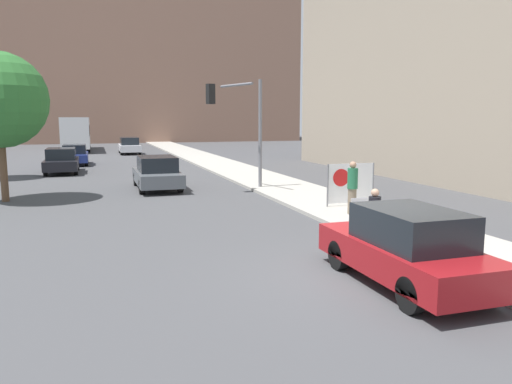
{
  "coord_description": "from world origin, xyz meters",
  "views": [
    {
      "loc": [
        -5.18,
        -8.76,
        3.25
      ],
      "look_at": [
        -0.36,
        6.07,
        0.95
      ],
      "focal_mm": 35.0,
      "sensor_mm": 36.0,
      "label": 1
    }
  ],
  "objects_px": {
    "jogger_on_sidewalk": "(352,187)",
    "parked_car_curbside": "(407,248)",
    "seated_protester": "(375,209)",
    "car_on_road_midblock": "(62,161)",
    "car_on_road_nearest": "(157,173)",
    "car_on_road_distant": "(75,155)",
    "traffic_light_pole": "(241,114)",
    "city_bus_on_road": "(76,132)",
    "car_on_road_far_lane": "(129,146)",
    "protest_banner": "(350,183)"
  },
  "relations": [
    {
      "from": "seated_protester",
      "to": "city_bus_on_road",
      "type": "xyz_separation_m",
      "value": [
        -8.88,
        42.36,
        1.15
      ]
    },
    {
      "from": "seated_protester",
      "to": "car_on_road_midblock",
      "type": "height_order",
      "value": "car_on_road_midblock"
    },
    {
      "from": "parked_car_curbside",
      "to": "car_on_road_distant",
      "type": "height_order",
      "value": "parked_car_curbside"
    },
    {
      "from": "seated_protester",
      "to": "car_on_road_distant",
      "type": "xyz_separation_m",
      "value": [
        -8.57,
        25.66,
        -0.06
      ]
    },
    {
      "from": "jogger_on_sidewalk",
      "to": "traffic_light_pole",
      "type": "height_order",
      "value": "traffic_light_pole"
    },
    {
      "from": "seated_protester",
      "to": "traffic_light_pole",
      "type": "bearing_deg",
      "value": 89.79
    },
    {
      "from": "traffic_light_pole",
      "to": "car_on_road_distant",
      "type": "distance_m",
      "value": 17.9
    },
    {
      "from": "protest_banner",
      "to": "traffic_light_pole",
      "type": "bearing_deg",
      "value": 114.49
    },
    {
      "from": "jogger_on_sidewalk",
      "to": "traffic_light_pole",
      "type": "relative_size",
      "value": 0.36
    },
    {
      "from": "car_on_road_midblock",
      "to": "car_on_road_distant",
      "type": "distance_m",
      "value": 5.42
    },
    {
      "from": "jogger_on_sidewalk",
      "to": "protest_banner",
      "type": "height_order",
      "value": "jogger_on_sidewalk"
    },
    {
      "from": "traffic_light_pole",
      "to": "protest_banner",
      "type": "bearing_deg",
      "value": -65.51
    },
    {
      "from": "jogger_on_sidewalk",
      "to": "city_bus_on_road",
      "type": "height_order",
      "value": "city_bus_on_road"
    },
    {
      "from": "jogger_on_sidewalk",
      "to": "city_bus_on_road",
      "type": "distance_m",
      "value": 40.87
    },
    {
      "from": "car_on_road_distant",
      "to": "city_bus_on_road",
      "type": "height_order",
      "value": "city_bus_on_road"
    },
    {
      "from": "protest_banner",
      "to": "car_on_road_nearest",
      "type": "distance_m",
      "value": 9.5
    },
    {
      "from": "traffic_light_pole",
      "to": "car_on_road_far_lane",
      "type": "bearing_deg",
      "value": 96.78
    },
    {
      "from": "car_on_road_distant",
      "to": "traffic_light_pole",
      "type": "bearing_deg",
      "value": -64.74
    },
    {
      "from": "jogger_on_sidewalk",
      "to": "parked_car_curbside",
      "type": "xyz_separation_m",
      "value": [
        -2.32,
        -6.37,
        -0.26
      ]
    },
    {
      "from": "protest_banner",
      "to": "parked_car_curbside",
      "type": "relative_size",
      "value": 0.45
    },
    {
      "from": "parked_car_curbside",
      "to": "city_bus_on_road",
      "type": "relative_size",
      "value": 0.36
    },
    {
      "from": "seated_protester",
      "to": "car_on_road_nearest",
      "type": "distance_m",
      "value": 12.35
    },
    {
      "from": "seated_protester",
      "to": "car_on_road_far_lane",
      "type": "height_order",
      "value": "car_on_road_far_lane"
    },
    {
      "from": "seated_protester",
      "to": "parked_car_curbside",
      "type": "distance_m",
      "value": 4.03
    },
    {
      "from": "traffic_light_pole",
      "to": "car_on_road_midblock",
      "type": "xyz_separation_m",
      "value": [
        -8.13,
        10.61,
        -2.68
      ]
    },
    {
      "from": "car_on_road_nearest",
      "to": "car_on_road_far_lane",
      "type": "xyz_separation_m",
      "value": [
        0.42,
        24.3,
        0.0
      ]
    },
    {
      "from": "seated_protester",
      "to": "city_bus_on_road",
      "type": "bearing_deg",
      "value": 95.59
    },
    {
      "from": "seated_protester",
      "to": "jogger_on_sidewalk",
      "type": "relative_size",
      "value": 0.7
    },
    {
      "from": "car_on_road_midblock",
      "to": "city_bus_on_road",
      "type": "relative_size",
      "value": 0.4
    },
    {
      "from": "jogger_on_sidewalk",
      "to": "car_on_road_midblock",
      "type": "xyz_separation_m",
      "value": [
        -9.89,
        17.61,
        -0.27
      ]
    },
    {
      "from": "parked_car_curbside",
      "to": "traffic_light_pole",
      "type": "bearing_deg",
      "value": 87.63
    },
    {
      "from": "traffic_light_pole",
      "to": "car_on_road_midblock",
      "type": "relative_size",
      "value": 1.03
    },
    {
      "from": "car_on_road_distant",
      "to": "protest_banner",
      "type": "bearing_deg",
      "value": -64.94
    },
    {
      "from": "seated_protester",
      "to": "protest_banner",
      "type": "height_order",
      "value": "protest_banner"
    },
    {
      "from": "seated_protester",
      "to": "car_on_road_far_lane",
      "type": "relative_size",
      "value": 0.27
    },
    {
      "from": "jogger_on_sidewalk",
      "to": "car_on_road_nearest",
      "type": "bearing_deg",
      "value": -35.47
    },
    {
      "from": "parked_car_curbside",
      "to": "car_on_road_distant",
      "type": "relative_size",
      "value": 0.98
    },
    {
      "from": "parked_car_curbside",
      "to": "car_on_road_nearest",
      "type": "bearing_deg",
      "value": 101.07
    },
    {
      "from": "protest_banner",
      "to": "parked_car_curbside",
      "type": "xyz_separation_m",
      "value": [
        -3.06,
        -7.86,
        -0.18
      ]
    },
    {
      "from": "protest_banner",
      "to": "car_on_road_midblock",
      "type": "relative_size",
      "value": 0.4
    },
    {
      "from": "traffic_light_pole",
      "to": "city_bus_on_road",
      "type": "distance_m",
      "value": 33.67
    },
    {
      "from": "jogger_on_sidewalk",
      "to": "car_on_road_midblock",
      "type": "relative_size",
      "value": 0.37
    },
    {
      "from": "traffic_light_pole",
      "to": "parked_car_curbside",
      "type": "distance_m",
      "value": 13.64
    },
    {
      "from": "jogger_on_sidewalk",
      "to": "car_on_road_midblock",
      "type": "height_order",
      "value": "jogger_on_sidewalk"
    },
    {
      "from": "car_on_road_midblock",
      "to": "car_on_road_distant",
      "type": "bearing_deg",
      "value": 83.89
    },
    {
      "from": "car_on_road_midblock",
      "to": "car_on_road_far_lane",
      "type": "distance_m",
      "value": 16.31
    },
    {
      "from": "protest_banner",
      "to": "car_on_road_nearest",
      "type": "relative_size",
      "value": 0.4
    },
    {
      "from": "car_on_road_midblock",
      "to": "car_on_road_distant",
      "type": "height_order",
      "value": "car_on_road_midblock"
    },
    {
      "from": "seated_protester",
      "to": "protest_banner",
      "type": "distance_m",
      "value": 4.41
    },
    {
      "from": "protest_banner",
      "to": "traffic_light_pole",
      "type": "height_order",
      "value": "traffic_light_pole"
    }
  ]
}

